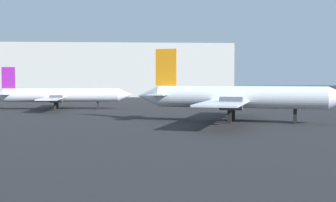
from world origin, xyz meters
TOP-DOWN VIEW (x-y plane):
  - airplane_on_taxiway at (16.22, 45.66)m, footprint 26.26×26.15m
  - airplane_distant at (-9.37, 71.28)m, footprint 24.85×21.75m
  - terminal_building at (-10.98, 130.09)m, footprint 87.34×19.07m

SIDE VIEW (x-z plane):
  - airplane_distant at x=-9.37m, z-range -1.20..6.21m
  - airplane_on_taxiway at x=16.22m, z-range -1.50..7.81m
  - terminal_building at x=-10.98m, z-range 0.00..15.46m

